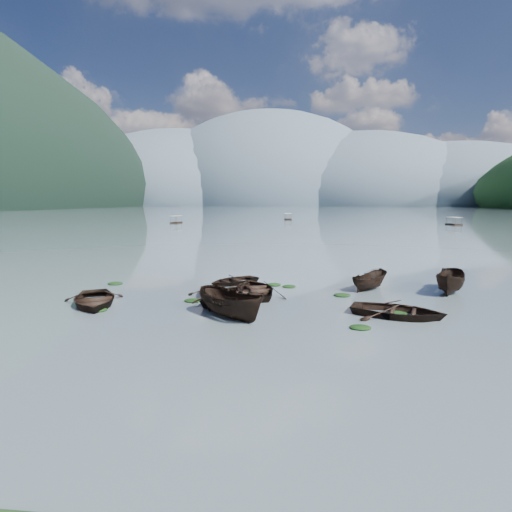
# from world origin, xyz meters

# --- Properties ---
(ground_plane) EXTENTS (2400.00, 2400.00, 0.00)m
(ground_plane) POSITION_xyz_m (0.00, 0.00, 0.00)
(ground_plane) COLOR slate
(haze_mtn_a) EXTENTS (520.00, 520.00, 280.00)m
(haze_mtn_a) POSITION_xyz_m (-260.00, 900.00, 0.00)
(haze_mtn_a) COLOR #475666
(haze_mtn_a) RESTS_ON ground
(haze_mtn_b) EXTENTS (520.00, 520.00, 340.00)m
(haze_mtn_b) POSITION_xyz_m (-60.00, 900.00, 0.00)
(haze_mtn_b) COLOR #475666
(haze_mtn_b) RESTS_ON ground
(haze_mtn_c) EXTENTS (520.00, 520.00, 260.00)m
(haze_mtn_c) POSITION_xyz_m (140.00, 900.00, 0.00)
(haze_mtn_c) COLOR #475666
(haze_mtn_c) RESTS_ON ground
(haze_mtn_d) EXTENTS (520.00, 520.00, 220.00)m
(haze_mtn_d) POSITION_xyz_m (320.00, 900.00, 0.00)
(haze_mtn_d) COLOR #475666
(haze_mtn_d) RESTS_ON ground
(rowboat_0) EXTENTS (5.36, 5.97, 1.02)m
(rowboat_0) POSITION_xyz_m (-8.77, 4.38, 0.00)
(rowboat_0) COLOR black
(rowboat_0) RESTS_ON ground
(rowboat_1) EXTENTS (4.89, 5.90, 1.06)m
(rowboat_1) POSITION_xyz_m (-0.97, 6.40, 0.00)
(rowboat_1) COLOR black
(rowboat_1) RESTS_ON ground
(rowboat_2) EXTENTS (4.66, 4.34, 1.79)m
(rowboat_2) POSITION_xyz_m (-0.32, 2.59, 0.00)
(rowboat_2) COLOR black
(rowboat_2) RESTS_ON ground
(rowboat_3) EXTENTS (4.65, 5.73, 1.05)m
(rowboat_3) POSITION_xyz_m (0.34, 8.13, 0.00)
(rowboat_3) COLOR black
(rowboat_3) RESTS_ON ground
(rowboat_4) EXTENTS (5.61, 4.78, 0.99)m
(rowboat_4) POSITION_xyz_m (8.32, 3.69, 0.00)
(rowboat_4) COLOR black
(rowboat_4) RESTS_ON ground
(rowboat_5) EXTENTS (3.50, 4.81, 1.75)m
(rowboat_5) POSITION_xyz_m (13.26, 9.91, 0.00)
(rowboat_5) COLOR black
(rowboat_5) RESTS_ON ground
(rowboat_6) EXTENTS (4.69, 5.41, 0.94)m
(rowboat_6) POSITION_xyz_m (-1.96, 6.60, 0.00)
(rowboat_6) COLOR black
(rowboat_6) RESTS_ON ground
(rowboat_7) EXTENTS (4.85, 4.88, 0.83)m
(rowboat_7) POSITION_xyz_m (-1.61, 11.33, 0.00)
(rowboat_7) COLOR black
(rowboat_7) RESTS_ON ground
(rowboat_8) EXTENTS (3.46, 3.81, 1.45)m
(rowboat_8) POSITION_xyz_m (8.04, 10.41, 0.00)
(rowboat_8) COLOR black
(rowboat_8) RESTS_ON ground
(weed_clump_0) EXTENTS (1.02, 0.83, 0.22)m
(weed_clump_0) POSITION_xyz_m (-7.90, 3.17, 0.00)
(weed_clump_0) COLOR black
(weed_clump_0) RESTS_ON ground
(weed_clump_1) EXTENTS (1.04, 0.83, 0.23)m
(weed_clump_1) POSITION_xyz_m (-3.22, 5.76, 0.00)
(weed_clump_1) COLOR black
(weed_clump_1) RESTS_ON ground
(weed_clump_2) EXTENTS (1.03, 0.82, 0.22)m
(weed_clump_2) POSITION_xyz_m (6.06, 1.45, 0.00)
(weed_clump_2) COLOR black
(weed_clump_2) RESTS_ON ground
(weed_clump_3) EXTENTS (0.97, 0.82, 0.21)m
(weed_clump_3) POSITION_xyz_m (2.51, 10.51, 0.00)
(weed_clump_3) COLOR black
(weed_clump_3) RESTS_ON ground
(weed_clump_4) EXTENTS (1.12, 0.89, 0.23)m
(weed_clump_4) POSITION_xyz_m (8.41, 4.05, 0.00)
(weed_clump_4) COLOR black
(weed_clump_4) RESTS_ON ground
(weed_clump_5) EXTENTS (1.09, 0.88, 0.23)m
(weed_clump_5) POSITION_xyz_m (-10.23, 10.23, 0.00)
(weed_clump_5) COLOR black
(weed_clump_5) RESTS_ON ground
(weed_clump_6) EXTENTS (1.06, 0.88, 0.22)m
(weed_clump_6) POSITION_xyz_m (1.40, 11.01, 0.00)
(weed_clump_6) COLOR black
(weed_clump_6) RESTS_ON ground
(weed_clump_7) EXTENTS (1.08, 0.86, 0.23)m
(weed_clump_7) POSITION_xyz_m (5.95, 8.12, 0.00)
(weed_clump_7) COLOR black
(weed_clump_7) RESTS_ON ground
(pontoon_left) EXTENTS (2.30, 5.44, 2.08)m
(pontoon_left) POSITION_xyz_m (-32.29, 97.38, 0.00)
(pontoon_left) COLOR black
(pontoon_left) RESTS_ON ground
(pontoon_centre) EXTENTS (2.90, 5.85, 2.16)m
(pontoon_centre) POSITION_xyz_m (-0.04, 124.01, 0.00)
(pontoon_centre) COLOR black
(pontoon_centre) RESTS_ON ground
(pontoon_right) EXTENTS (2.85, 5.46, 2.00)m
(pontoon_right) POSITION_xyz_m (45.24, 95.26, 0.00)
(pontoon_right) COLOR black
(pontoon_right) RESTS_ON ground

